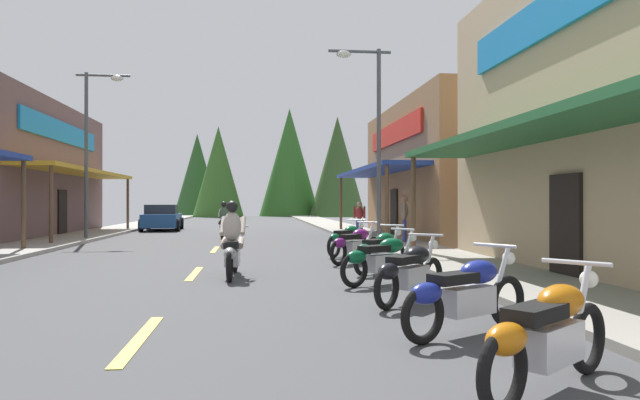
{
  "coord_description": "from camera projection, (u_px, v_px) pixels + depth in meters",
  "views": [
    {
      "loc": [
        1.29,
        0.34,
        1.55
      ],
      "look_at": [
        4.81,
        31.66,
        1.65
      ],
      "focal_mm": 32.42,
      "sensor_mm": 36.0,
      "label": 1
    }
  ],
  "objects": [
    {
      "name": "ground",
      "position": [
        223.0,
        242.0,
        23.22
      ],
      "size": [
        9.92,
        77.71,
        0.1
      ],
      "primitive_type": "cube",
      "color": "#424244"
    },
    {
      "name": "sidewalk_left",
      "position": [
        63.0,
        240.0,
        22.53
      ],
      "size": [
        2.43,
        77.71,
        0.12
      ],
      "primitive_type": "cube",
      "color": "#9E9991",
      "rests_on": "ground"
    },
    {
      "name": "sidewalk_right",
      "position": [
        374.0,
        238.0,
        23.91
      ],
      "size": [
        2.43,
        77.71,
        0.12
      ],
      "primitive_type": "cube",
      "color": "gray",
      "rests_on": "ground"
    },
    {
      "name": "centerline_dashes",
      "position": [
        228.0,
        234.0,
        27.57
      ],
      "size": [
        0.16,
        56.07,
        0.01
      ],
      "color": "#E0C64C",
      "rests_on": "ground"
    },
    {
      "name": "storefront_right_far",
      "position": [
        490.0,
        171.0,
        25.76
      ],
      "size": [
        10.58,
        12.29,
        5.84
      ],
      "color": "olive",
      "rests_on": "ground"
    },
    {
      "name": "streetlamp_left",
      "position": [
        94.0,
        133.0,
        22.87
      ],
      "size": [
        2.09,
        0.3,
        6.68
      ],
      "color": "#474C51",
      "rests_on": "ground"
    },
    {
      "name": "streetlamp_right",
      "position": [
        370.0,
        120.0,
        19.05
      ],
      "size": [
        2.09,
        0.3,
        6.61
      ],
      "color": "#474C51",
      "rests_on": "ground"
    },
    {
      "name": "motorcycle_parked_right_0",
      "position": [
        548.0,
        333.0,
        4.65
      ],
      "size": [
        1.77,
        1.37,
        1.04
      ],
      "rotation": [
        0.0,
        0.0,
        0.65
      ],
      "color": "black",
      "rests_on": "ground"
    },
    {
      "name": "motorcycle_parked_right_1",
      "position": [
        466.0,
        293.0,
        6.67
      ],
      "size": [
        1.9,
        1.16,
        1.04
      ],
      "rotation": [
        0.0,
        0.0,
        0.53
      ],
      "color": "black",
      "rests_on": "ground"
    },
    {
      "name": "motorcycle_parked_right_2",
      "position": [
        410.0,
        271.0,
        8.81
      ],
      "size": [
        1.53,
        1.64,
        1.04
      ],
      "rotation": [
        0.0,
        0.0,
        0.82
      ],
      "color": "black",
      "rests_on": "ground"
    },
    {
      "name": "motorcycle_parked_right_3",
      "position": [
        383.0,
        258.0,
        10.82
      ],
      "size": [
        1.87,
        1.21,
        1.04
      ],
      "rotation": [
        0.0,
        0.0,
        0.55
      ],
      "color": "black",
      "rests_on": "ground"
    },
    {
      "name": "motorcycle_parked_right_4",
      "position": [
        380.0,
        250.0,
        12.61
      ],
      "size": [
        1.53,
        1.64,
        1.04
      ],
      "rotation": [
        0.0,
        0.0,
        0.83
      ],
      "color": "black",
      "rests_on": "ground"
    },
    {
      "name": "motorcycle_parked_right_5",
      "position": [
        355.0,
        244.0,
        14.55
      ],
      "size": [
        1.58,
        1.59,
        1.04
      ],
      "rotation": [
        0.0,
        0.0,
        0.79
      ],
      "color": "black",
      "rests_on": "ground"
    },
    {
      "name": "motorcycle_parked_right_6",
      "position": [
        347.0,
        239.0,
        16.53
      ],
      "size": [
        1.45,
        1.7,
        1.04
      ],
      "rotation": [
        0.0,
        0.0,
        0.87
      ],
      "color": "black",
      "rests_on": "ground"
    },
    {
      "name": "rider_cruising_lead",
      "position": [
        232.0,
        245.0,
        11.81
      ],
      "size": [
        0.6,
        2.14,
        1.57
      ],
      "rotation": [
        0.0,
        0.0,
        1.54
      ],
      "color": "black",
      "rests_on": "ground"
    },
    {
      "name": "rider_cruising_trailing",
      "position": [
        224.0,
        223.0,
        24.4
      ],
      "size": [
        0.6,
        2.14,
        1.57
      ],
      "rotation": [
        0.0,
        0.0,
        1.52
      ],
      "color": "black",
      "rests_on": "ground"
    },
    {
      "name": "pedestrian_browsing",
      "position": [
        359.0,
        217.0,
        25.51
      ],
      "size": [
        0.49,
        0.42,
        1.56
      ],
      "rotation": [
        0.0,
        0.0,
        4.12
      ],
      "color": "#333F8C",
      "rests_on": "ground"
    },
    {
      "name": "pedestrian_strolling",
      "position": [
        404.0,
        216.0,
        20.69
      ],
      "size": [
        0.36,
        0.55,
        1.79
      ],
      "rotation": [
        0.0,
        0.0,
        5.98
      ],
      "color": "#333F8C",
      "rests_on": "ground"
    },
    {
      "name": "parked_car_curbside",
      "position": [
        162.0,
        218.0,
        31.48
      ],
      "size": [
        2.25,
        4.39,
        1.4
      ],
      "rotation": [
        0.0,
        0.0,
        1.62
      ],
      "color": "#1E4C8C",
      "rests_on": "ground"
    },
    {
      "name": "treeline_backdrop",
      "position": [
        272.0,
        167.0,
        62.6
      ],
      "size": [
        20.76,
        12.01,
        11.89
      ],
      "color": "#275023",
      "rests_on": "ground"
    }
  ]
}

